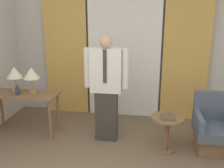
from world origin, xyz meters
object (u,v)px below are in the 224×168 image
(person, at_px, (106,86))
(armchair, at_px, (213,130))
(table_lamp_right, at_px, (31,74))
(desk, at_px, (23,100))
(table_lamp_left, at_px, (15,73))
(book, at_px, (168,117))
(bottle_by_lamp, at_px, (18,91))
(side_table, at_px, (167,128))

(person, bearing_deg, armchair, -2.52)
(table_lamp_right, bearing_deg, desk, -150.18)
(table_lamp_left, height_order, armchair, table_lamp_left)
(table_lamp_right, distance_m, armchair, 3.09)
(book, bearing_deg, bottle_by_lamp, 175.99)
(desk, relative_size, armchair, 1.39)
(table_lamp_right, distance_m, side_table, 2.41)
(table_lamp_left, distance_m, armchair, 3.40)
(person, bearing_deg, table_lamp_left, 176.93)
(desk, distance_m, table_lamp_left, 0.48)
(book, bearing_deg, table_lamp_left, 172.75)
(table_lamp_left, xyz_separation_m, table_lamp_right, (0.31, 0.00, 0.00))
(table_lamp_left, bearing_deg, person, -3.07)
(bottle_by_lamp, bearing_deg, table_lamp_left, 125.75)
(table_lamp_right, xyz_separation_m, armchair, (3.00, -0.16, -0.74))
(bottle_by_lamp, xyz_separation_m, book, (2.49, -0.17, -0.23))
(side_table, bearing_deg, armchair, 12.79)
(table_lamp_left, bearing_deg, bottle_by_lamp, -54.25)
(table_lamp_right, relative_size, person, 0.26)
(desk, bearing_deg, bottle_by_lamp, -121.93)
(armchair, relative_size, book, 3.52)
(table_lamp_left, bearing_deg, armchair, -2.79)
(desk, relative_size, book, 4.88)
(bottle_by_lamp, xyz_separation_m, person, (1.51, 0.07, 0.14))
(table_lamp_left, relative_size, book, 1.79)
(table_lamp_left, relative_size, bottle_by_lamp, 2.69)
(side_table, xyz_separation_m, book, (0.01, -0.01, 0.20))
(person, height_order, armchair, person)
(table_lamp_right, bearing_deg, table_lamp_left, 180.00)
(table_lamp_left, height_order, side_table, table_lamp_left)
(table_lamp_left, relative_size, person, 0.26)
(desk, bearing_deg, side_table, -5.48)
(table_lamp_left, relative_size, armchair, 0.51)
(person, bearing_deg, book, -13.97)
(armchair, bearing_deg, bottle_by_lamp, 179.92)
(table_lamp_left, relative_size, table_lamp_right, 1.00)
(desk, height_order, book, desk)
(person, relative_size, side_table, 3.12)
(table_lamp_right, relative_size, bottle_by_lamp, 2.69)
(table_lamp_left, relative_size, side_table, 0.80)
(table_lamp_left, distance_m, side_table, 2.70)
(person, distance_m, armchair, 1.80)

